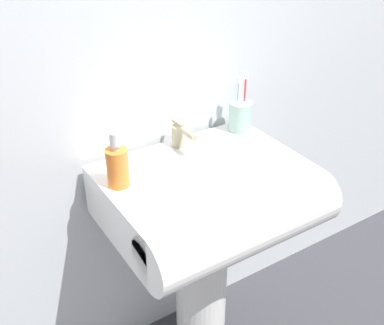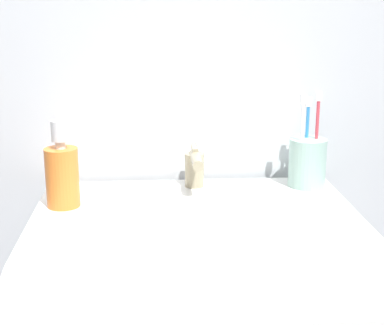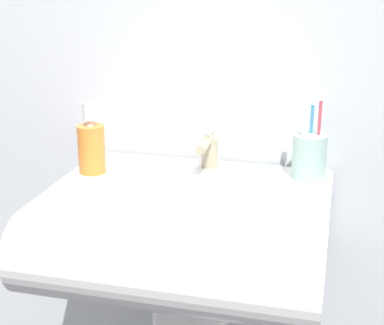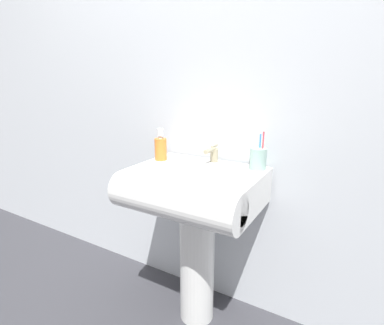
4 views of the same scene
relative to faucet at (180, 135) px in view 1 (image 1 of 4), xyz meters
The scene contains 6 objects.
wall_back 0.32m from the faucet, 95.09° to the left, with size 5.00×0.05×2.40m, color silver.
sink_pedestal 0.58m from the faucet, 93.68° to the right, with size 0.18×0.18×0.68m, color white.
sink_basin 0.25m from the faucet, 92.60° to the right, with size 0.61×0.50×0.17m.
faucet is the anchor object (origin of this frame).
toothbrush_cup 0.24m from the faucet, ahead, with size 0.08×0.08×0.20m.
soap_bottle 0.28m from the faucet, 160.14° to the right, with size 0.06×0.06×0.17m.
Camera 1 is at (-0.70, -1.03, 1.62)m, focal length 45.00 mm.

